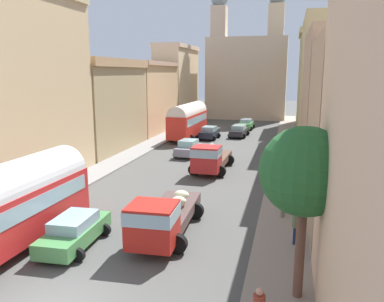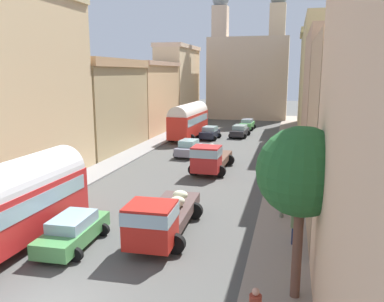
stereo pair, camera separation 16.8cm
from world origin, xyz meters
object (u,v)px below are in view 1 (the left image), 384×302
at_px(car_4, 209,133).
at_px(pedestrian_1, 296,226).
at_px(cargo_truck_1, 210,158).
at_px(parked_bus_1, 188,119).
at_px(car_1, 246,124).
at_px(car_3, 188,148).
at_px(cargo_truck_0, 162,216).
at_px(car_2, 75,231).
at_px(car_0, 239,131).
at_px(pedestrian_2, 283,201).
at_px(parked_bus_0, 9,203).

relative_size(car_4, pedestrian_1, 2.07).
xyz_separation_m(cargo_truck_1, pedestrian_1, (6.41, -12.19, -0.19)).
bearing_deg(parked_bus_1, car_4, 3.95).
height_order(car_1, car_3, car_3).
bearing_deg(cargo_truck_0, car_3, 100.88).
bearing_deg(parked_bus_1, pedestrian_1, -66.10).
bearing_deg(pedestrian_1, car_4, 109.20).
bearing_deg(car_1, car_2, -95.08).
xyz_separation_m(parked_bus_1, pedestrian_1, (12.22, -27.57, -1.31)).
bearing_deg(parked_bus_1, cargo_truck_0, -77.76).
distance_m(cargo_truck_0, car_0, 31.12).
bearing_deg(cargo_truck_0, pedestrian_1, 6.96).
bearing_deg(pedestrian_2, cargo_truck_0, -143.26).
bearing_deg(car_1, pedestrian_1, -80.35).
xyz_separation_m(cargo_truck_1, car_4, (-3.25, 15.55, -0.46)).
distance_m(parked_bus_1, car_0, 6.63).
height_order(car_1, car_2, car_1).
distance_m(parked_bus_0, cargo_truck_0, 6.79).
height_order(cargo_truck_1, car_0, cargo_truck_1).
bearing_deg(parked_bus_1, car_1, 57.21).
height_order(cargo_truck_1, car_4, cargo_truck_1).
height_order(car_0, car_1, car_1).
bearing_deg(pedestrian_2, car_0, 102.13).
relative_size(cargo_truck_0, car_0, 1.59).
xyz_separation_m(cargo_truck_0, car_3, (-3.56, 18.52, -0.39)).
height_order(parked_bus_1, car_2, parked_bus_1).
distance_m(parked_bus_1, car_4, 3.01).
relative_size(parked_bus_1, pedestrian_2, 5.22).
bearing_deg(car_4, parked_bus_0, -94.77).
relative_size(car_1, car_3, 0.97).
height_order(cargo_truck_0, car_1, cargo_truck_0).
distance_m(cargo_truck_0, cargo_truck_1, 12.94).
bearing_deg(parked_bus_0, cargo_truck_0, 23.04).
relative_size(car_1, pedestrian_2, 2.06).
relative_size(parked_bus_1, car_2, 2.16).
bearing_deg(car_3, car_0, 75.71).
height_order(cargo_truck_0, car_4, cargo_truck_0).
relative_size(cargo_truck_1, pedestrian_2, 3.67).
distance_m(car_3, pedestrian_2, 17.04).
relative_size(parked_bus_1, car_3, 2.46).
bearing_deg(pedestrian_1, cargo_truck_0, -173.04).
bearing_deg(car_4, car_1, 69.44).
bearing_deg(car_2, car_3, 89.70).
height_order(car_3, pedestrian_2, pedestrian_2).
height_order(parked_bus_0, car_1, parked_bus_0).
bearing_deg(car_0, parked_bus_0, -99.79).
bearing_deg(cargo_truck_1, car_4, 101.82).
distance_m(car_0, car_2, 32.90).
bearing_deg(car_0, car_1, 88.48).
xyz_separation_m(car_0, pedestrian_1, (6.43, -30.37, 0.29)).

